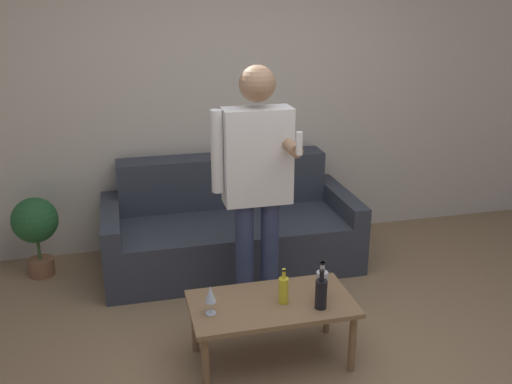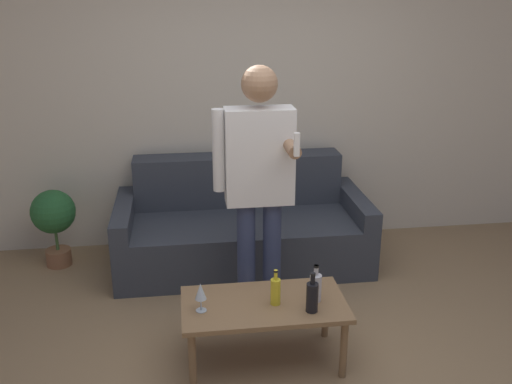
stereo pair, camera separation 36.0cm
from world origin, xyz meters
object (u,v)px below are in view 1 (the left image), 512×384
at_px(couch, 229,228).
at_px(bottle_orange, 283,289).
at_px(person_standing_front, 256,176).
at_px(coffee_table, 272,309).

relative_size(couch, bottle_orange, 9.16).
bearing_deg(bottle_orange, couch, 91.63).
xyz_separation_m(bottle_orange, person_standing_front, (-0.02, 0.58, 0.52)).
xyz_separation_m(coffee_table, bottle_orange, (0.06, -0.02, 0.14)).
distance_m(couch, coffee_table, 1.41).
bearing_deg(couch, bottle_orange, -88.37).
bearing_deg(coffee_table, bottle_orange, -20.61).
height_order(bottle_orange, person_standing_front, person_standing_front).
xyz_separation_m(couch, person_standing_front, (0.02, -0.85, 0.72)).
relative_size(coffee_table, bottle_orange, 4.41).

